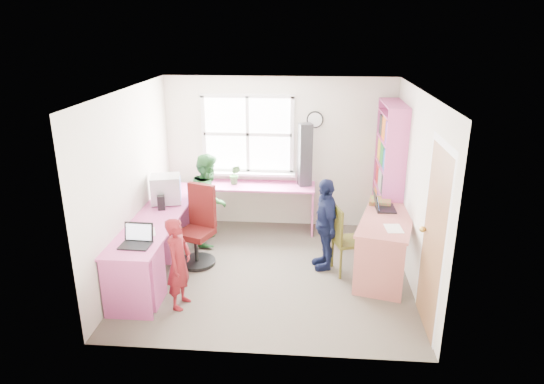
# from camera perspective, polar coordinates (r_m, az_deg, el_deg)

# --- Properties ---
(room) EXTENTS (3.64, 3.44, 2.44)m
(room) POSITION_cam_1_polar(r_m,az_deg,el_deg) (6.19, -0.01, 0.99)
(room) COLOR #4F473E
(room) RESTS_ON ground
(l_desk) EXTENTS (2.38, 2.95, 0.75)m
(l_desk) POSITION_cam_1_polar(r_m,az_deg,el_deg) (6.36, -12.29, -6.34)
(l_desk) COLOR pink
(l_desk) RESTS_ON ground
(right_desk) EXTENTS (0.95, 1.48, 0.79)m
(right_desk) POSITION_cam_1_polar(r_m,az_deg,el_deg) (6.47, 13.27, -4.83)
(right_desk) COLOR #C56B62
(right_desk) RESTS_ON ground
(bookshelf) EXTENTS (0.30, 1.02, 2.10)m
(bookshelf) POSITION_cam_1_polar(r_m,az_deg,el_deg) (7.36, 13.51, 1.70)
(bookshelf) COLOR pink
(bookshelf) RESTS_ON ground
(swivel_chair) EXTENTS (0.65, 0.65, 1.10)m
(swivel_chair) POSITION_cam_1_polar(r_m,az_deg,el_deg) (6.73, -8.64, -4.47)
(swivel_chair) COLOR black
(swivel_chair) RESTS_ON ground
(wooden_chair) EXTENTS (0.50, 0.50, 0.93)m
(wooden_chair) POSITION_cam_1_polar(r_m,az_deg,el_deg) (6.44, 8.56, -5.30)
(wooden_chair) COLOR brown
(wooden_chair) RESTS_ON ground
(crt_monitor) EXTENTS (0.48, 0.45, 0.40)m
(crt_monitor) POSITION_cam_1_polar(r_m,az_deg,el_deg) (6.96, -12.37, 0.33)
(crt_monitor) COLOR #ACACB0
(crt_monitor) RESTS_ON l_desk
(laptop_left) EXTENTS (0.35, 0.30, 0.24)m
(laptop_left) POSITION_cam_1_polar(r_m,az_deg,el_deg) (5.79, -15.62, -5.44)
(laptop_left) COLOR black
(laptop_left) RESTS_ON l_desk
(laptop_right) EXTENTS (0.30, 0.36, 0.24)m
(laptop_right) POSITION_cam_1_polar(r_m,az_deg,el_deg) (6.67, 12.76, -1.51)
(laptop_right) COLOR black
(laptop_right) RESTS_ON right_desk
(speaker_a) EXTENTS (0.12, 0.12, 0.20)m
(speaker_a) POSITION_cam_1_polar(r_m,az_deg,el_deg) (6.75, -12.91, -1.24)
(speaker_a) COLOR black
(speaker_a) RESTS_ON l_desk
(speaker_b) EXTENTS (0.09, 0.09, 0.18)m
(speaker_b) POSITION_cam_1_polar(r_m,az_deg,el_deg) (7.22, -11.61, 0.17)
(speaker_b) COLOR black
(speaker_b) RESTS_ON l_desk
(cd_tower) EXTENTS (0.24, 0.22, 0.98)m
(cd_tower) POSITION_cam_1_polar(r_m,az_deg,el_deg) (7.48, 3.91, 4.36)
(cd_tower) COLOR black
(cd_tower) RESTS_ON l_desk
(game_box) EXTENTS (0.34, 0.34, 0.06)m
(game_box) POSITION_cam_1_polar(r_m,az_deg,el_deg) (6.89, 12.62, -1.06)
(game_box) COLOR red
(game_box) RESTS_ON right_desk
(paper_a) EXTENTS (0.28, 0.32, 0.00)m
(paper_a) POSITION_cam_1_polar(r_m,az_deg,el_deg) (6.10, -14.48, -4.60)
(paper_a) COLOR white
(paper_a) RESTS_ON l_desk
(paper_b) EXTENTS (0.22, 0.30, 0.00)m
(paper_b) POSITION_cam_1_polar(r_m,az_deg,el_deg) (6.10, 14.12, -4.18)
(paper_b) COLOR white
(paper_b) RESTS_ON right_desk
(potted_plant) EXTENTS (0.18, 0.15, 0.31)m
(potted_plant) POSITION_cam_1_polar(r_m,az_deg,el_deg) (7.62, -4.38, 2.04)
(potted_plant) COLOR #2F6E2C
(potted_plant) RESTS_ON l_desk
(person_red) EXTENTS (0.33, 0.44, 1.10)m
(person_red) POSITION_cam_1_polar(r_m,az_deg,el_deg) (5.72, -10.90, -8.23)
(person_red) COLOR maroon
(person_red) RESTS_ON ground
(person_green) EXTENTS (0.58, 0.72, 1.37)m
(person_green) POSITION_cam_1_polar(r_m,az_deg,el_deg) (7.26, -7.40, -0.80)
(person_green) COLOR #2C7033
(person_green) RESTS_ON ground
(person_navy) EXTENTS (0.47, 0.79, 1.26)m
(person_navy) POSITION_cam_1_polar(r_m,az_deg,el_deg) (6.50, 6.28, -3.75)
(person_navy) COLOR #12193A
(person_navy) RESTS_ON ground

